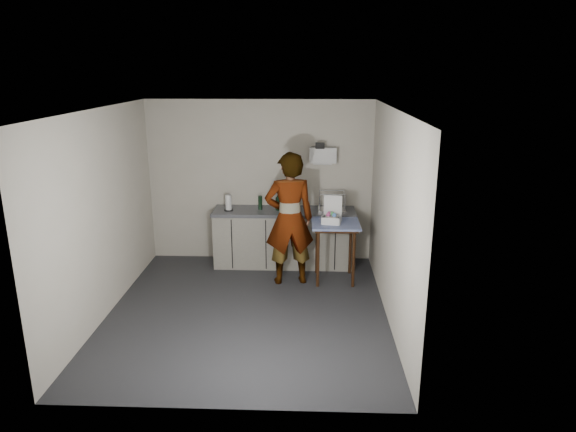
{
  "coord_description": "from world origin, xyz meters",
  "views": [
    {
      "loc": [
        0.76,
        -6.07,
        3.08
      ],
      "look_at": [
        0.51,
        0.45,
        1.18
      ],
      "focal_mm": 32.0,
      "sensor_mm": 36.0,
      "label": 1
    }
  ],
  "objects_px": {
    "soda_can": "(287,206)",
    "bakery_box": "(332,217)",
    "paper_towel": "(228,203)",
    "kitchen_counter": "(284,239)",
    "soap_bottle": "(279,201)",
    "standing_man": "(289,219)",
    "dark_bottle": "(260,203)",
    "side_table": "(335,230)",
    "dish_rack": "(331,206)"
  },
  "relations": [
    {
      "from": "standing_man",
      "to": "soda_can",
      "type": "bearing_deg",
      "value": -96.08
    },
    {
      "from": "paper_towel",
      "to": "soap_bottle",
      "type": "bearing_deg",
      "value": 3.82
    },
    {
      "from": "kitchen_counter",
      "to": "paper_towel",
      "type": "xyz_separation_m",
      "value": [
        -0.87,
        -0.05,
        0.6
      ]
    },
    {
      "from": "soap_bottle",
      "to": "bakery_box",
      "type": "relative_size",
      "value": 0.76
    },
    {
      "from": "standing_man",
      "to": "bakery_box",
      "type": "relative_size",
      "value": 5.18
    },
    {
      "from": "soap_bottle",
      "to": "standing_man",
      "type": "bearing_deg",
      "value": -74.57
    },
    {
      "from": "kitchen_counter",
      "to": "dark_bottle",
      "type": "relative_size",
      "value": 10.16
    },
    {
      "from": "paper_towel",
      "to": "side_table",
      "type": "bearing_deg",
      "value": -18.39
    },
    {
      "from": "side_table",
      "to": "soda_can",
      "type": "height_order",
      "value": "soda_can"
    },
    {
      "from": "soap_bottle",
      "to": "dish_rack",
      "type": "bearing_deg",
      "value": 1.12
    },
    {
      "from": "standing_man",
      "to": "bakery_box",
      "type": "distance_m",
      "value": 0.62
    },
    {
      "from": "dish_rack",
      "to": "bakery_box",
      "type": "relative_size",
      "value": 1.14
    },
    {
      "from": "side_table",
      "to": "paper_towel",
      "type": "xyz_separation_m",
      "value": [
        -1.65,
        0.55,
        0.24
      ]
    },
    {
      "from": "kitchen_counter",
      "to": "soda_can",
      "type": "bearing_deg",
      "value": 45.44
    },
    {
      "from": "soda_can",
      "to": "paper_towel",
      "type": "height_order",
      "value": "paper_towel"
    },
    {
      "from": "paper_towel",
      "to": "bakery_box",
      "type": "bearing_deg",
      "value": -19.36
    },
    {
      "from": "kitchen_counter",
      "to": "soda_can",
      "type": "height_order",
      "value": "soda_can"
    },
    {
      "from": "side_table",
      "to": "standing_man",
      "type": "bearing_deg",
      "value": -171.7
    },
    {
      "from": "soap_bottle",
      "to": "bakery_box",
      "type": "height_order",
      "value": "bakery_box"
    },
    {
      "from": "side_table",
      "to": "paper_towel",
      "type": "distance_m",
      "value": 1.75
    },
    {
      "from": "standing_man",
      "to": "dark_bottle",
      "type": "relative_size",
      "value": 8.85
    },
    {
      "from": "kitchen_counter",
      "to": "dark_bottle",
      "type": "xyz_separation_m",
      "value": [
        -0.38,
        0.02,
        0.59
      ]
    },
    {
      "from": "standing_man",
      "to": "dark_bottle",
      "type": "xyz_separation_m",
      "value": [
        -0.49,
        0.73,
        0.05
      ]
    },
    {
      "from": "soap_bottle",
      "to": "paper_towel",
      "type": "bearing_deg",
      "value": -176.18
    },
    {
      "from": "soda_can",
      "to": "paper_towel",
      "type": "xyz_separation_m",
      "value": [
        -0.92,
        -0.1,
        0.06
      ]
    },
    {
      "from": "kitchen_counter",
      "to": "soap_bottle",
      "type": "relative_size",
      "value": 7.79
    },
    {
      "from": "side_table",
      "to": "standing_man",
      "type": "height_order",
      "value": "standing_man"
    },
    {
      "from": "soda_can",
      "to": "bakery_box",
      "type": "xyz_separation_m",
      "value": [
        0.67,
        -0.66,
        0.02
      ]
    },
    {
      "from": "standing_man",
      "to": "dark_bottle",
      "type": "distance_m",
      "value": 0.87
    },
    {
      "from": "kitchen_counter",
      "to": "dark_bottle",
      "type": "height_order",
      "value": "dark_bottle"
    },
    {
      "from": "soda_can",
      "to": "paper_towel",
      "type": "relative_size",
      "value": 0.45
    },
    {
      "from": "side_table",
      "to": "dark_bottle",
      "type": "height_order",
      "value": "dark_bottle"
    },
    {
      "from": "paper_towel",
      "to": "dish_rack",
      "type": "height_order",
      "value": "dish_rack"
    },
    {
      "from": "kitchen_counter",
      "to": "standing_man",
      "type": "bearing_deg",
      "value": -81.31
    },
    {
      "from": "soda_can",
      "to": "dark_bottle",
      "type": "height_order",
      "value": "dark_bottle"
    },
    {
      "from": "kitchen_counter",
      "to": "dish_rack",
      "type": "height_order",
      "value": "dish_rack"
    },
    {
      "from": "kitchen_counter",
      "to": "dark_bottle",
      "type": "bearing_deg",
      "value": 177.09
    },
    {
      "from": "paper_towel",
      "to": "bakery_box",
      "type": "relative_size",
      "value": 0.66
    },
    {
      "from": "kitchen_counter",
      "to": "side_table",
      "type": "bearing_deg",
      "value": -37.64
    },
    {
      "from": "bakery_box",
      "to": "standing_man",
      "type": "bearing_deg",
      "value": -161.33
    },
    {
      "from": "paper_towel",
      "to": "kitchen_counter",
      "type": "bearing_deg",
      "value": 3.42
    },
    {
      "from": "kitchen_counter",
      "to": "side_table",
      "type": "height_order",
      "value": "kitchen_counter"
    },
    {
      "from": "standing_man",
      "to": "dish_rack",
      "type": "relative_size",
      "value": 4.54
    },
    {
      "from": "standing_man",
      "to": "dark_bottle",
      "type": "height_order",
      "value": "standing_man"
    },
    {
      "from": "kitchen_counter",
      "to": "standing_man",
      "type": "xyz_separation_m",
      "value": [
        0.11,
        -0.71,
        0.55
      ]
    },
    {
      "from": "side_table",
      "to": "soda_can",
      "type": "bearing_deg",
      "value": 137.58
    },
    {
      "from": "dish_rack",
      "to": "soda_can",
      "type": "bearing_deg",
      "value": 177.3
    },
    {
      "from": "dark_bottle",
      "to": "paper_towel",
      "type": "xyz_separation_m",
      "value": [
        -0.49,
        -0.07,
        0.01
      ]
    },
    {
      "from": "soap_bottle",
      "to": "soda_can",
      "type": "bearing_deg",
      "value": 19.87
    },
    {
      "from": "side_table",
      "to": "kitchen_counter",
      "type": "bearing_deg",
      "value": 141.61
    }
  ]
}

